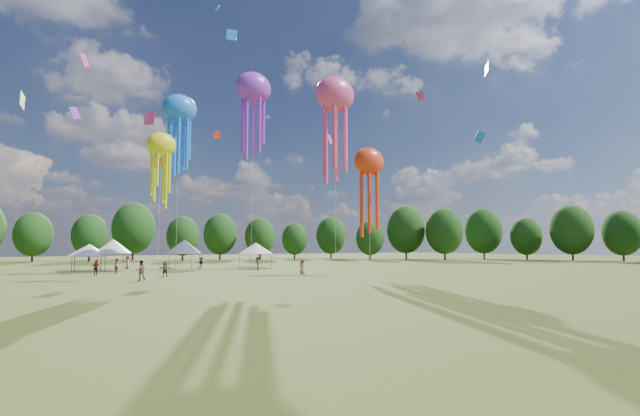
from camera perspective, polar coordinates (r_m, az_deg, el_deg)
ground at (r=20.63m, az=23.12°, el=-13.72°), size 300.00×300.00×0.00m
spectator_near at (r=46.36m, az=-22.02°, el=-7.43°), size 0.95×0.75×1.91m
spectators_far at (r=60.45m, az=-16.91°, el=-7.00°), size 21.79×25.06×1.80m
festival_tents at (r=66.12m, az=-22.91°, el=-4.71°), size 40.82×9.99×4.22m
show_kites at (r=58.92m, az=-7.59°, el=11.48°), size 49.27×21.81×27.63m
small_kites at (r=61.21m, az=-19.07°, el=20.69°), size 65.27×62.68×44.17m
treeline at (r=74.91m, az=-23.88°, el=-1.98°), size 201.57×95.24×13.43m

